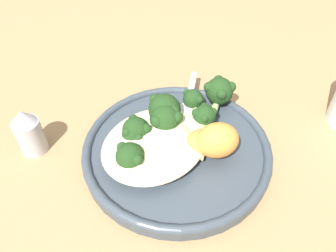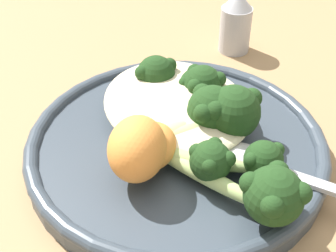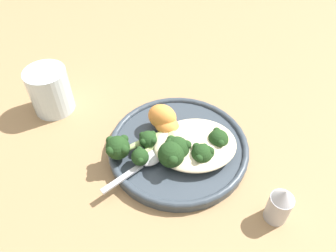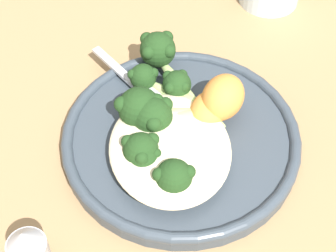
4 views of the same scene
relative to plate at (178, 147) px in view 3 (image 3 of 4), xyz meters
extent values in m
plane|color=#9E7A51|center=(0.00, -0.01, -0.01)|extent=(4.00, 4.00, 0.00)
cylinder|color=#38424C|center=(0.00, 0.00, 0.00)|extent=(0.24, 0.24, 0.02)
torus|color=#38424C|center=(0.00, 0.00, 0.00)|extent=(0.24, 0.24, 0.01)
ellipsoid|color=beige|center=(-0.03, 0.01, 0.02)|extent=(0.14, 0.12, 0.02)
ellipsoid|color=#ADC675|center=(0.05, -0.01, 0.02)|extent=(0.10, 0.05, 0.01)
sphere|color=#1E3D19|center=(0.10, 0.01, 0.03)|extent=(0.04, 0.04, 0.04)
sphere|color=#1E3D19|center=(0.11, 0.02, 0.04)|extent=(0.02, 0.02, 0.02)
sphere|color=#1E3D19|center=(0.09, 0.02, 0.04)|extent=(0.02, 0.02, 0.02)
sphere|color=#1E3D19|center=(0.09, 0.00, 0.04)|extent=(0.02, 0.02, 0.02)
sphere|color=#1E3D19|center=(0.11, 0.00, 0.04)|extent=(0.02, 0.02, 0.02)
ellipsoid|color=#ADC675|center=(0.02, -0.02, 0.02)|extent=(0.07, 0.05, 0.01)
sphere|color=#1E3D19|center=(0.05, 0.00, 0.03)|extent=(0.03, 0.03, 0.03)
sphere|color=#1E3D19|center=(0.06, 0.01, 0.03)|extent=(0.01, 0.01, 0.01)
sphere|color=#1E3D19|center=(0.04, 0.01, 0.03)|extent=(0.01, 0.01, 0.01)
sphere|color=#1E3D19|center=(0.04, -0.01, 0.03)|extent=(0.01, 0.01, 0.01)
sphere|color=#1E3D19|center=(0.06, -0.01, 0.03)|extent=(0.01, 0.01, 0.01)
ellipsoid|color=#ADC675|center=(0.03, 0.00, 0.02)|extent=(0.08, 0.08, 0.01)
sphere|color=#1E3D19|center=(0.07, 0.03, 0.02)|extent=(0.03, 0.03, 0.03)
sphere|color=#1E3D19|center=(0.07, 0.04, 0.03)|extent=(0.01, 0.01, 0.01)
sphere|color=#1E3D19|center=(0.07, 0.02, 0.03)|extent=(0.01, 0.01, 0.01)
ellipsoid|color=#ADC675|center=(0.01, 0.00, 0.02)|extent=(0.03, 0.08, 0.02)
sphere|color=#1E3D19|center=(0.02, 0.04, 0.03)|extent=(0.04, 0.04, 0.04)
sphere|color=#1E3D19|center=(0.02, 0.06, 0.04)|extent=(0.02, 0.02, 0.02)
sphere|color=#1E3D19|center=(0.02, 0.02, 0.04)|extent=(0.02, 0.02, 0.02)
ellipsoid|color=#ADC675|center=(0.01, 0.00, 0.02)|extent=(0.02, 0.06, 0.02)
sphere|color=#1E3D19|center=(0.01, 0.03, 0.03)|extent=(0.04, 0.04, 0.04)
sphere|color=#1E3D19|center=(0.01, 0.04, 0.04)|extent=(0.02, 0.02, 0.02)
sphere|color=#1E3D19|center=(-0.01, 0.03, 0.04)|extent=(0.02, 0.02, 0.02)
sphere|color=#1E3D19|center=(0.01, 0.01, 0.04)|extent=(0.02, 0.02, 0.02)
ellipsoid|color=#ADC675|center=(-0.01, 0.01, 0.02)|extent=(0.05, 0.08, 0.01)
sphere|color=#1E3D19|center=(-0.03, 0.04, 0.03)|extent=(0.03, 0.03, 0.03)
sphere|color=#1E3D19|center=(-0.02, 0.05, 0.03)|extent=(0.01, 0.01, 0.01)
sphere|color=#1E3D19|center=(-0.05, 0.04, 0.03)|extent=(0.01, 0.01, 0.01)
sphere|color=#1E3D19|center=(-0.02, 0.03, 0.03)|extent=(0.01, 0.01, 0.01)
ellipsoid|color=#ADC675|center=(-0.01, 0.00, 0.02)|extent=(0.07, 0.10, 0.01)
sphere|color=#1E3D19|center=(-0.04, 0.04, 0.02)|extent=(0.03, 0.03, 0.03)
sphere|color=#1E3D19|center=(-0.04, 0.05, 0.03)|extent=(0.01, 0.01, 0.01)
sphere|color=#1E3D19|center=(-0.04, 0.03, 0.03)|extent=(0.01, 0.01, 0.01)
ellipsoid|color=#ADC675|center=(-0.03, -0.01, 0.02)|extent=(0.08, 0.06, 0.01)
sphere|color=#1E3D19|center=(-0.07, 0.02, 0.03)|extent=(0.03, 0.03, 0.03)
sphere|color=#1E3D19|center=(-0.07, 0.03, 0.03)|extent=(0.01, 0.01, 0.01)
sphere|color=#1E3D19|center=(-0.07, 0.00, 0.03)|extent=(0.01, 0.01, 0.01)
ellipsoid|color=orange|center=(0.02, -0.04, 0.03)|extent=(0.07, 0.06, 0.05)
ellipsoid|color=orange|center=(0.02, -0.03, 0.02)|extent=(0.06, 0.06, 0.03)
cube|color=#B7B7BC|center=(0.10, 0.06, 0.01)|extent=(0.07, 0.05, 0.00)
ellipsoid|color=#B7B7BC|center=(0.05, 0.03, 0.02)|extent=(0.05, 0.05, 0.01)
cylinder|color=silver|center=(0.23, -0.14, 0.03)|extent=(0.08, 0.08, 0.09)
cylinder|color=#B2B2B7|center=(-0.13, 0.14, 0.01)|extent=(0.03, 0.03, 0.05)
cone|color=#B2B2B7|center=(-0.13, 0.14, 0.05)|extent=(0.03, 0.03, 0.02)
camera|label=1|loc=(-0.21, -0.19, 0.32)|focal=35.00mm
camera|label=2|loc=(0.25, -0.14, 0.25)|focal=50.00mm
camera|label=3|loc=(0.07, 0.36, 0.44)|focal=35.00mm
camera|label=4|loc=(-0.35, 0.05, 0.45)|focal=60.00mm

